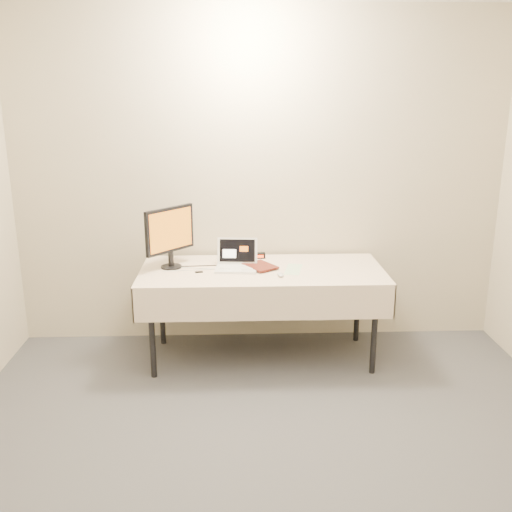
{
  "coord_description": "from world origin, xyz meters",
  "views": [
    {
      "loc": [
        -0.21,
        -2.12,
        2.04
      ],
      "look_at": [
        -0.05,
        1.99,
        0.86
      ],
      "focal_mm": 40.0,
      "sensor_mm": 36.0,
      "label": 1
    }
  ],
  "objects_px": {
    "laptop": "(237,261)",
    "monitor": "(170,233)",
    "table": "(262,277)",
    "book": "(250,254)"
  },
  "relations": [
    {
      "from": "laptop",
      "to": "monitor",
      "type": "bearing_deg",
      "value": -177.98
    },
    {
      "from": "table",
      "to": "laptop",
      "type": "bearing_deg",
      "value": 167.06
    },
    {
      "from": "table",
      "to": "monitor",
      "type": "height_order",
      "value": "monitor"
    },
    {
      "from": "book",
      "to": "monitor",
      "type": "bearing_deg",
      "value": 138.76
    },
    {
      "from": "book",
      "to": "laptop",
      "type": "bearing_deg",
      "value": 114.92
    },
    {
      "from": "table",
      "to": "monitor",
      "type": "bearing_deg",
      "value": 174.41
    },
    {
      "from": "table",
      "to": "laptop",
      "type": "xyz_separation_m",
      "value": [
        -0.19,
        0.04,
        0.11
      ]
    },
    {
      "from": "table",
      "to": "book",
      "type": "xyz_separation_m",
      "value": [
        -0.09,
        -0.02,
        0.19
      ]
    },
    {
      "from": "monitor",
      "to": "laptop",
      "type": "bearing_deg",
      "value": -50.45
    },
    {
      "from": "laptop",
      "to": "book",
      "type": "xyz_separation_m",
      "value": [
        0.1,
        -0.07,
        0.07
      ]
    }
  ]
}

